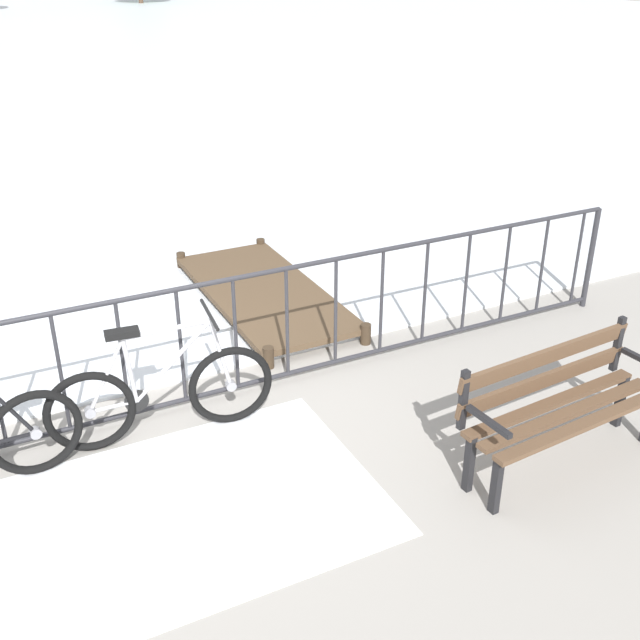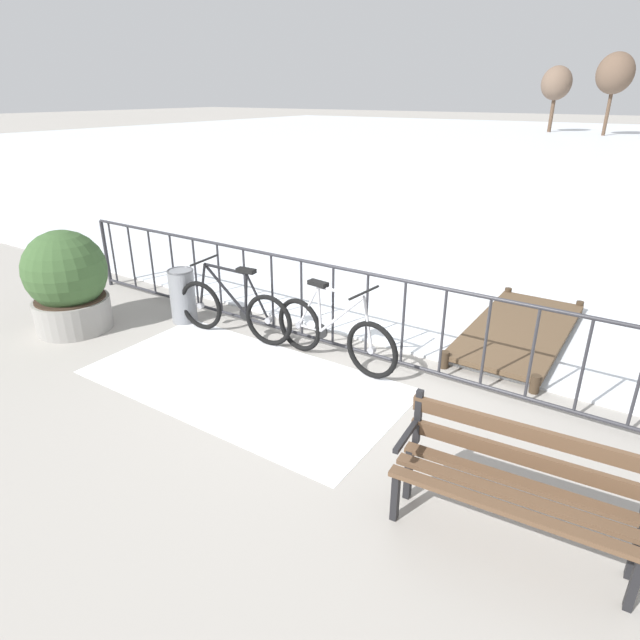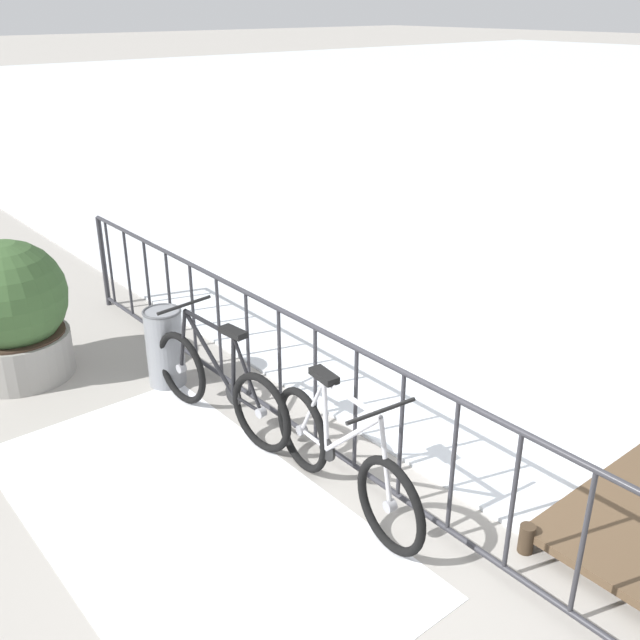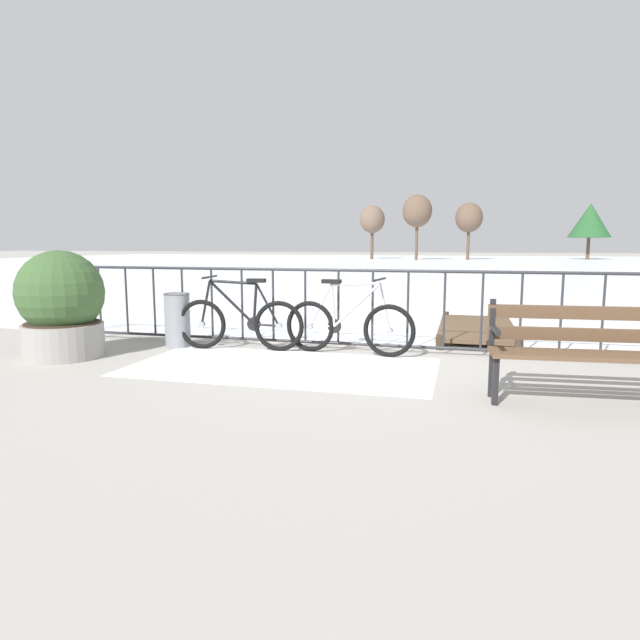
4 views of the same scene
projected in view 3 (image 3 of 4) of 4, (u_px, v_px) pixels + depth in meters
ground_plane at (375, 489)px, 5.20m from camera, size 160.00×160.00×0.00m
snow_patch at (188, 515)px, 4.93m from camera, size 3.45×1.80×0.01m
railing_fence at (377, 423)px, 4.98m from camera, size 9.06×0.06×1.07m
bicycle_near_railing at (219, 385)px, 5.86m from camera, size 1.71×0.52×0.97m
bicycle_second at (342, 460)px, 4.91m from camera, size 1.71×0.52×0.97m
planter_with_shrub at (12, 312)px, 6.54m from camera, size 1.03×1.03×1.32m
trash_bin at (165, 347)px, 6.51m from camera, size 0.35×0.35×0.73m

